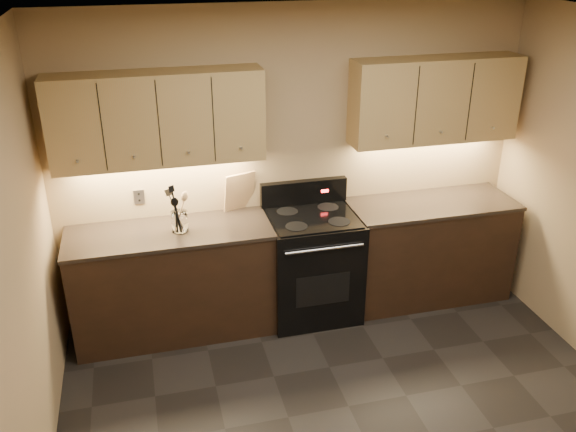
# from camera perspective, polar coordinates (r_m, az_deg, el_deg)

# --- Properties ---
(ceiling) EXTENTS (4.00, 4.00, 0.00)m
(ceiling) POSITION_cam_1_polar(r_m,az_deg,el_deg) (3.02, 10.74, 15.70)
(ceiling) COLOR silver
(ceiling) RESTS_ON wall_back
(wall_back) EXTENTS (4.00, 0.04, 2.60)m
(wall_back) POSITION_cam_1_polar(r_m,az_deg,el_deg) (5.18, 0.53, 5.04)
(wall_back) COLOR #988459
(wall_back) RESTS_ON ground
(wall_left) EXTENTS (0.04, 4.00, 2.60)m
(wall_left) POSITION_cam_1_polar(r_m,az_deg,el_deg) (3.32, -25.27, -9.88)
(wall_left) COLOR #988459
(wall_left) RESTS_ON ground
(counter_left) EXTENTS (1.62, 0.62, 0.93)m
(counter_left) POSITION_cam_1_polar(r_m,az_deg,el_deg) (5.12, -10.68, -6.03)
(counter_left) COLOR black
(counter_left) RESTS_ON ground
(counter_right) EXTENTS (1.46, 0.62, 0.93)m
(counter_right) POSITION_cam_1_polar(r_m,az_deg,el_deg) (5.67, 12.93, -3.04)
(counter_right) COLOR black
(counter_right) RESTS_ON ground
(stove) EXTENTS (0.76, 0.68, 1.14)m
(stove) POSITION_cam_1_polar(r_m,az_deg,el_deg) (5.27, 2.23, -4.47)
(stove) COLOR black
(stove) RESTS_ON ground
(upper_cab_left) EXTENTS (1.60, 0.30, 0.70)m
(upper_cab_left) POSITION_cam_1_polar(r_m,az_deg,el_deg) (4.73, -12.10, 8.91)
(upper_cab_left) COLOR #A28951
(upper_cab_left) RESTS_ON wall_back
(upper_cab_right) EXTENTS (1.44, 0.30, 0.70)m
(upper_cab_right) POSITION_cam_1_polar(r_m,az_deg,el_deg) (5.32, 13.59, 10.51)
(upper_cab_right) COLOR #A28951
(upper_cab_right) RESTS_ON wall_back
(outlet_plate) EXTENTS (0.08, 0.01, 0.12)m
(outlet_plate) POSITION_cam_1_polar(r_m,az_deg,el_deg) (5.09, -13.76, 1.74)
(outlet_plate) COLOR #B2B5BA
(outlet_plate) RESTS_ON wall_back
(utensil_crock) EXTENTS (0.17, 0.17, 0.16)m
(utensil_crock) POSITION_cam_1_polar(r_m,az_deg,el_deg) (4.85, -10.10, -0.56)
(utensil_crock) COLOR white
(utensil_crock) RESTS_ON counter_left
(cutting_board) EXTENTS (0.28, 0.15, 0.34)m
(cutting_board) POSITION_cam_1_polar(r_m,az_deg,el_deg) (5.13, -4.56, 2.30)
(cutting_board) COLOR tan
(cutting_board) RESTS_ON counter_left
(wooden_spoon) EXTENTS (0.17, 0.15, 0.31)m
(wooden_spoon) POSITION_cam_1_polar(r_m,az_deg,el_deg) (4.80, -10.57, 0.33)
(wooden_spoon) COLOR tan
(wooden_spoon) RESTS_ON utensil_crock
(black_spoon) EXTENTS (0.08, 0.17, 0.33)m
(black_spoon) POSITION_cam_1_polar(r_m,az_deg,el_deg) (4.82, -10.38, 0.56)
(black_spoon) COLOR black
(black_spoon) RESTS_ON utensil_crock
(black_turner) EXTENTS (0.15, 0.13, 0.39)m
(black_turner) POSITION_cam_1_polar(r_m,az_deg,el_deg) (4.79, -10.15, 0.79)
(black_turner) COLOR black
(black_turner) RESTS_ON utensil_crock
(steel_spatula) EXTENTS (0.19, 0.13, 0.37)m
(steel_spatula) POSITION_cam_1_polar(r_m,az_deg,el_deg) (4.80, -9.96, 0.75)
(steel_spatula) COLOR silver
(steel_spatula) RESTS_ON utensil_crock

